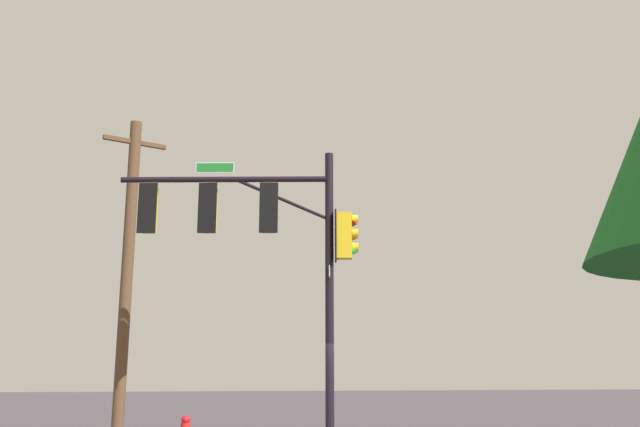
# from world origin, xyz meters

# --- Properties ---
(signal_pole_assembly) EXTENTS (5.66, 1.64, 7.06)m
(signal_pole_assembly) POSITION_xyz_m (1.54, -0.32, 5.03)
(signal_pole_assembly) COLOR black
(signal_pole_assembly) RESTS_ON ground_plane
(utility_pole) EXTENTS (1.72, 0.78, 8.83)m
(utility_pole) POSITION_xyz_m (4.92, -3.53, 4.52)
(utility_pole) COLOR brown
(utility_pole) RESTS_ON ground_plane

